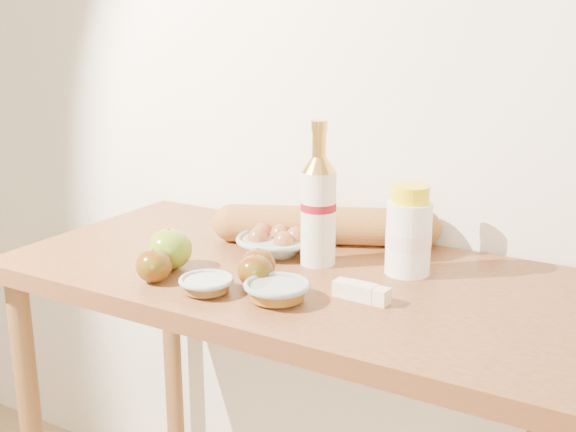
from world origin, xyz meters
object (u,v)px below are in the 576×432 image
Objects in this scene: cream_bottle at (409,233)px; egg_bowl at (275,242)px; baguette at (326,225)px; table at (295,325)px; bourbon_bottle at (318,207)px.

cream_bottle is 0.99× the size of egg_bowl.
cream_bottle is 0.25m from baguette.
baguette reaches higher than table.
bourbon_bottle reaches higher than baguette.
bourbon_bottle is 1.65× the size of egg_bowl.
bourbon_bottle reaches higher than cream_bottle.
baguette is at bearing 117.68° from bourbon_bottle.
cream_bottle reaches higher than baguette.
bourbon_bottle is 0.19m from cream_bottle.
table is at bearing -149.53° from cream_bottle.
cream_bottle reaches higher than table.
bourbon_bottle is 0.15m from egg_bowl.
cream_bottle is at bearing 24.72° from table.
bourbon_bottle is at bearing -93.83° from baguette.
egg_bowl is 0.13m from baguette.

